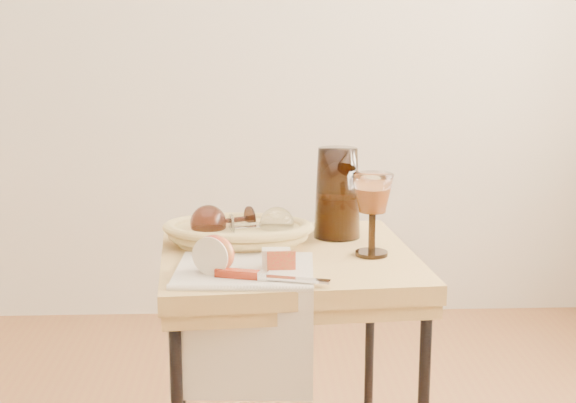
{
  "coord_description": "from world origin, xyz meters",
  "views": [
    {
      "loc": [
        0.26,
        -1.56,
        1.2
      ],
      "look_at": [
        0.34,
        0.19,
        0.83
      ],
      "focal_mm": 51.41,
      "sensor_mm": 36.0,
      "label": 1
    }
  ],
  "objects_px": {
    "goblet_lying_a": "(226,221)",
    "side_table": "(288,400)",
    "bread_basket": "(238,234)",
    "table_knife": "(267,275)",
    "apple_half": "(215,254)",
    "tea_towel": "(245,270)",
    "pitcher": "(337,193)",
    "wine_goblet": "(372,214)",
    "goblet_lying_b": "(258,225)"
  },
  "relations": [
    {
      "from": "tea_towel",
      "to": "side_table",
      "type": "bearing_deg",
      "value": 59.59
    },
    {
      "from": "wine_goblet",
      "to": "side_table",
      "type": "bearing_deg",
      "value": 170.12
    },
    {
      "from": "side_table",
      "to": "table_knife",
      "type": "xyz_separation_m",
      "value": [
        -0.05,
        -0.22,
        0.37
      ]
    },
    {
      "from": "side_table",
      "to": "goblet_lying_a",
      "type": "relative_size",
      "value": 5.22
    },
    {
      "from": "goblet_lying_b",
      "to": "wine_goblet",
      "type": "relative_size",
      "value": 0.69
    },
    {
      "from": "side_table",
      "to": "goblet_lying_a",
      "type": "xyz_separation_m",
      "value": [
        -0.14,
        0.08,
        0.41
      ]
    },
    {
      "from": "wine_goblet",
      "to": "table_knife",
      "type": "xyz_separation_m",
      "value": [
        -0.23,
        -0.19,
        -0.08
      ]
    },
    {
      "from": "goblet_lying_b",
      "to": "pitcher",
      "type": "distance_m",
      "value": 0.21
    },
    {
      "from": "side_table",
      "to": "bread_basket",
      "type": "bearing_deg",
      "value": 147.62
    },
    {
      "from": "goblet_lying_a",
      "to": "table_knife",
      "type": "xyz_separation_m",
      "value": [
        0.09,
        -0.3,
        -0.04
      ]
    },
    {
      "from": "side_table",
      "to": "goblet_lying_a",
      "type": "bearing_deg",
      "value": 148.7
    },
    {
      "from": "wine_goblet",
      "to": "table_knife",
      "type": "bearing_deg",
      "value": -141.12
    },
    {
      "from": "goblet_lying_b",
      "to": "table_knife",
      "type": "xyz_separation_m",
      "value": [
        0.02,
        -0.27,
        -0.04
      ]
    },
    {
      "from": "wine_goblet",
      "to": "apple_half",
      "type": "relative_size",
      "value": 2.18
    },
    {
      "from": "apple_half",
      "to": "table_knife",
      "type": "height_order",
      "value": "apple_half"
    },
    {
      "from": "side_table",
      "to": "apple_half",
      "type": "xyz_separation_m",
      "value": [
        -0.15,
        -0.16,
        0.4
      ]
    },
    {
      "from": "side_table",
      "to": "wine_goblet",
      "type": "relative_size",
      "value": 3.83
    },
    {
      "from": "bread_basket",
      "to": "goblet_lying_a",
      "type": "bearing_deg",
      "value": 158.06
    },
    {
      "from": "side_table",
      "to": "pitcher",
      "type": "height_order",
      "value": "pitcher"
    },
    {
      "from": "apple_half",
      "to": "goblet_lying_a",
      "type": "bearing_deg",
      "value": 110.76
    },
    {
      "from": "tea_towel",
      "to": "goblet_lying_a",
      "type": "height_order",
      "value": "goblet_lying_a"
    },
    {
      "from": "goblet_lying_a",
      "to": "wine_goblet",
      "type": "distance_m",
      "value": 0.34
    },
    {
      "from": "goblet_lying_a",
      "to": "apple_half",
      "type": "relative_size",
      "value": 1.6
    },
    {
      "from": "side_table",
      "to": "pitcher",
      "type": "bearing_deg",
      "value": 47.47
    },
    {
      "from": "goblet_lying_a",
      "to": "table_knife",
      "type": "distance_m",
      "value": 0.32
    },
    {
      "from": "pitcher",
      "to": "wine_goblet",
      "type": "xyz_separation_m",
      "value": [
        0.06,
        -0.17,
        -0.01
      ]
    },
    {
      "from": "apple_half",
      "to": "table_knife",
      "type": "distance_m",
      "value": 0.12
    },
    {
      "from": "tea_towel",
      "to": "goblet_lying_b",
      "type": "height_order",
      "value": "goblet_lying_b"
    },
    {
      "from": "side_table",
      "to": "goblet_lying_a",
      "type": "distance_m",
      "value": 0.44
    },
    {
      "from": "side_table",
      "to": "goblet_lying_b",
      "type": "relative_size",
      "value": 5.56
    },
    {
      "from": "wine_goblet",
      "to": "table_knife",
      "type": "relative_size",
      "value": 0.82
    },
    {
      "from": "goblet_lying_a",
      "to": "apple_half",
      "type": "bearing_deg",
      "value": 60.37
    },
    {
      "from": "goblet_lying_a",
      "to": "wine_goblet",
      "type": "xyz_separation_m",
      "value": [
        0.32,
        -0.12,
        0.04
      ]
    },
    {
      "from": "wine_goblet",
      "to": "bread_basket",
      "type": "bearing_deg",
      "value": 160.84
    },
    {
      "from": "tea_towel",
      "to": "bread_basket",
      "type": "relative_size",
      "value": 0.92
    },
    {
      "from": "goblet_lying_a",
      "to": "pitcher",
      "type": "bearing_deg",
      "value": 165.11
    },
    {
      "from": "side_table",
      "to": "table_knife",
      "type": "distance_m",
      "value": 0.43
    },
    {
      "from": "pitcher",
      "to": "wine_goblet",
      "type": "distance_m",
      "value": 0.18
    },
    {
      "from": "wine_goblet",
      "to": "goblet_lying_b",
      "type": "bearing_deg",
      "value": 161.32
    },
    {
      "from": "goblet_lying_a",
      "to": "wine_goblet",
      "type": "bearing_deg",
      "value": 134.21
    },
    {
      "from": "tea_towel",
      "to": "table_knife",
      "type": "distance_m",
      "value": 0.09
    },
    {
      "from": "tea_towel",
      "to": "wine_goblet",
      "type": "bearing_deg",
      "value": 24.82
    },
    {
      "from": "tea_towel",
      "to": "pitcher",
      "type": "bearing_deg",
      "value": 55.15
    },
    {
      "from": "goblet_lying_a",
      "to": "side_table",
      "type": "bearing_deg",
      "value": 122.72
    },
    {
      "from": "goblet_lying_b",
      "to": "goblet_lying_a",
      "type": "bearing_deg",
      "value": 145.86
    },
    {
      "from": "goblet_lying_b",
      "to": "wine_goblet",
      "type": "height_order",
      "value": "wine_goblet"
    },
    {
      "from": "side_table",
      "to": "wine_goblet",
      "type": "distance_m",
      "value": 0.48
    },
    {
      "from": "tea_towel",
      "to": "goblet_lying_a",
      "type": "distance_m",
      "value": 0.23
    },
    {
      "from": "bread_basket",
      "to": "goblet_lying_b",
      "type": "bearing_deg",
      "value": -17.18
    },
    {
      "from": "tea_towel",
      "to": "bread_basket",
      "type": "bearing_deg",
      "value": 98.1
    }
  ]
}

